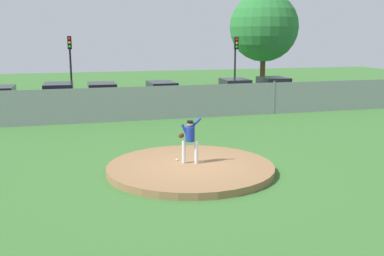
{
  "coord_description": "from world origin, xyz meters",
  "views": [
    {
      "loc": [
        -4.02,
        -14.39,
        4.56
      ],
      "look_at": [
        0.39,
        1.19,
        1.27
      ],
      "focal_mm": 42.35,
      "sensor_mm": 36.0,
      "label": 1
    }
  ],
  "objects_px": {
    "pitcher_youth": "(190,137)",
    "parked_car_white": "(235,91)",
    "parked_car_burgundy": "(102,97)",
    "parked_car_slate": "(162,95)",
    "parked_car_navy": "(59,98)",
    "traffic_light_far": "(236,56)",
    "baseball": "(177,160)",
    "traffic_light_near": "(70,57)",
    "parked_car_silver": "(273,91)",
    "parked_car_charcoal": "(0,102)",
    "traffic_cone_orange": "(124,101)"
  },
  "relations": [
    {
      "from": "pitcher_youth",
      "to": "parked_car_white",
      "type": "distance_m",
      "value": 16.51
    },
    {
      "from": "parked_car_burgundy",
      "to": "parked_car_slate",
      "type": "xyz_separation_m",
      "value": [
        3.79,
        -0.14,
        -0.0
      ]
    },
    {
      "from": "parked_car_white",
      "to": "pitcher_youth",
      "type": "bearing_deg",
      "value": -116.46
    },
    {
      "from": "pitcher_youth",
      "to": "parked_car_navy",
      "type": "distance_m",
      "value": 14.78
    },
    {
      "from": "parked_car_burgundy",
      "to": "traffic_light_far",
      "type": "distance_m",
      "value": 11.38
    },
    {
      "from": "baseball",
      "to": "parked_car_slate",
      "type": "height_order",
      "value": "parked_car_slate"
    },
    {
      "from": "parked_car_navy",
      "to": "pitcher_youth",
      "type": "bearing_deg",
      "value": -72.7
    },
    {
      "from": "pitcher_youth",
      "to": "parked_car_slate",
      "type": "bearing_deg",
      "value": 81.85
    },
    {
      "from": "traffic_light_far",
      "to": "baseball",
      "type": "bearing_deg",
      "value": -117.04
    },
    {
      "from": "pitcher_youth",
      "to": "parked_car_white",
      "type": "xyz_separation_m",
      "value": [
        7.35,
        14.77,
        -0.38
      ]
    },
    {
      "from": "parked_car_white",
      "to": "traffic_light_far",
      "type": "bearing_deg",
      "value": 68.61
    },
    {
      "from": "traffic_light_near",
      "to": "parked_car_navy",
      "type": "bearing_deg",
      "value": -100.93
    },
    {
      "from": "baseball",
      "to": "parked_car_burgundy",
      "type": "relative_size",
      "value": 0.02
    },
    {
      "from": "pitcher_youth",
      "to": "parked_car_white",
      "type": "height_order",
      "value": "pitcher_youth"
    },
    {
      "from": "parked_car_white",
      "to": "traffic_light_far",
      "type": "relative_size",
      "value": 0.97
    },
    {
      "from": "pitcher_youth",
      "to": "parked_car_silver",
      "type": "xyz_separation_m",
      "value": [
        9.92,
        14.05,
        -0.33
      ]
    },
    {
      "from": "parked_car_burgundy",
      "to": "parked_car_navy",
      "type": "bearing_deg",
      "value": -179.66
    },
    {
      "from": "parked_car_silver",
      "to": "traffic_light_far",
      "type": "distance_m",
      "value": 4.77
    },
    {
      "from": "traffic_light_far",
      "to": "parked_car_charcoal",
      "type": "bearing_deg",
      "value": -165.62
    },
    {
      "from": "baseball",
      "to": "traffic_light_near",
      "type": "distance_m",
      "value": 18.56
    },
    {
      "from": "parked_car_burgundy",
      "to": "traffic_light_far",
      "type": "height_order",
      "value": "traffic_light_far"
    },
    {
      "from": "parked_car_slate",
      "to": "traffic_cone_orange",
      "type": "bearing_deg",
      "value": 140.77
    },
    {
      "from": "pitcher_youth",
      "to": "traffic_cone_orange",
      "type": "height_order",
      "value": "pitcher_youth"
    },
    {
      "from": "parked_car_charcoal",
      "to": "pitcher_youth",
      "type": "bearing_deg",
      "value": -60.84
    },
    {
      "from": "traffic_cone_orange",
      "to": "traffic_light_near",
      "type": "bearing_deg",
      "value": 141.09
    },
    {
      "from": "parked_car_navy",
      "to": "traffic_light_near",
      "type": "bearing_deg",
      "value": 79.07
    },
    {
      "from": "traffic_light_near",
      "to": "pitcher_youth",
      "type": "bearing_deg",
      "value": -79.13
    },
    {
      "from": "parked_car_charcoal",
      "to": "parked_car_white",
      "type": "bearing_deg",
      "value": 3.48
    },
    {
      "from": "baseball",
      "to": "parked_car_charcoal",
      "type": "relative_size",
      "value": 0.02
    },
    {
      "from": "baseball",
      "to": "pitcher_youth",
      "type": "bearing_deg",
      "value": -50.22
    },
    {
      "from": "baseball",
      "to": "traffic_cone_orange",
      "type": "height_order",
      "value": "traffic_cone_orange"
    },
    {
      "from": "traffic_light_far",
      "to": "traffic_light_near",
      "type": "bearing_deg",
      "value": 177.98
    },
    {
      "from": "parked_car_silver",
      "to": "traffic_cone_orange",
      "type": "xyz_separation_m",
      "value": [
        -10.13,
        1.74,
        -0.58
      ]
    },
    {
      "from": "baseball",
      "to": "parked_car_navy",
      "type": "bearing_deg",
      "value": 106.45
    },
    {
      "from": "parked_car_burgundy",
      "to": "pitcher_youth",
      "type": "bearing_deg",
      "value": -82.78
    },
    {
      "from": "pitcher_youth",
      "to": "parked_car_white",
      "type": "bearing_deg",
      "value": 63.54
    },
    {
      "from": "parked_car_white",
      "to": "parked_car_burgundy",
      "type": "bearing_deg",
      "value": -175.92
    },
    {
      "from": "baseball",
      "to": "traffic_light_far",
      "type": "relative_size",
      "value": 0.02
    },
    {
      "from": "pitcher_youth",
      "to": "parked_car_slate",
      "type": "relative_size",
      "value": 0.37
    },
    {
      "from": "parked_car_white",
      "to": "parked_car_silver",
      "type": "height_order",
      "value": "parked_car_silver"
    },
    {
      "from": "pitcher_youth",
      "to": "parked_car_navy",
      "type": "relative_size",
      "value": 0.36
    },
    {
      "from": "pitcher_youth",
      "to": "traffic_light_far",
      "type": "bearing_deg",
      "value": 64.43
    },
    {
      "from": "baseball",
      "to": "parked_car_charcoal",
      "type": "xyz_separation_m",
      "value": [
        -7.37,
        13.43,
        0.52
      ]
    },
    {
      "from": "pitcher_youth",
      "to": "parked_car_white",
      "type": "relative_size",
      "value": 0.37
    },
    {
      "from": "parked_car_charcoal",
      "to": "traffic_light_near",
      "type": "xyz_separation_m",
      "value": [
        4.18,
        4.63,
        2.35
      ]
    },
    {
      "from": "parked_car_white",
      "to": "parked_car_silver",
      "type": "distance_m",
      "value": 2.67
    },
    {
      "from": "parked_car_slate",
      "to": "parked_car_charcoal",
      "type": "relative_size",
      "value": 1.03
    },
    {
      "from": "parked_car_slate",
      "to": "parked_car_white",
      "type": "distance_m",
      "value": 5.41
    },
    {
      "from": "traffic_light_far",
      "to": "parked_car_white",
      "type": "bearing_deg",
      "value": -111.39
    },
    {
      "from": "parked_car_slate",
      "to": "parked_car_white",
      "type": "bearing_deg",
      "value": 8.41
    }
  ]
}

